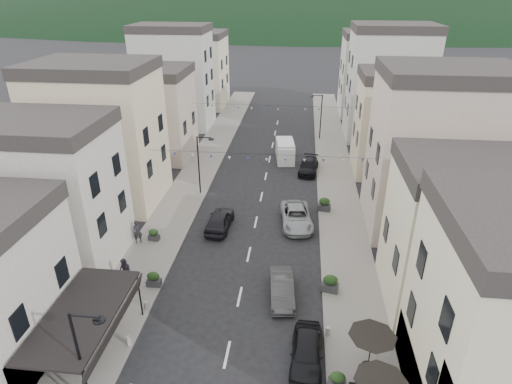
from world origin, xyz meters
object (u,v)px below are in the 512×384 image
parked_car_e (220,220)px  pedestrian_b (125,271)px  pedestrian_a (138,232)px  parked_car_b (282,289)px  parked_car_d (309,166)px  parked_car_a (307,352)px  parked_car_c (296,217)px  delivery_van (285,150)px

parked_car_e → pedestrian_b: size_ratio=2.43×
parked_car_e → pedestrian_a: 6.78m
parked_car_b → parked_car_d: size_ratio=0.92×
parked_car_a → parked_car_b: (-1.65, 5.25, -0.03)m
parked_car_b → pedestrian_b: (-10.81, 0.24, 0.36)m
parked_car_c → parked_car_a: bearing=-93.7°
parked_car_d → delivery_van: (-2.79, 3.57, 0.48)m
parked_car_d → pedestrian_b: pedestrian_b is taller
parked_car_a → parked_car_e: parked_car_e is taller
parked_car_d → delivery_van: delivery_van is taller
parked_car_b → delivery_van: (-0.99, 24.94, 0.45)m
parked_car_c → parked_car_d: 11.70m
pedestrian_a → parked_car_d: bearing=16.0°
parked_car_e → pedestrian_b: pedestrian_b is taller
pedestrian_a → pedestrian_b: bearing=-112.9°
parked_car_d → pedestrian_a: 21.05m
parked_car_a → parked_car_c: (-0.94, 14.99, 0.03)m
parked_car_e → pedestrian_b: (-5.05, -8.16, 0.28)m
delivery_van → pedestrian_a: delivery_van is taller
pedestrian_a → parked_car_e: bearing=-6.5°
parked_car_c → pedestrian_b: (-11.52, -9.49, 0.31)m
parked_car_d → pedestrian_a: pedestrian_a is taller
parked_car_b → pedestrian_a: bearing=149.9°
parked_car_c → parked_car_d: parked_car_c is taller
parked_car_b → parked_car_c: 9.76m
parked_car_c → parked_car_d: (1.09, 11.64, -0.09)m
parked_car_e → parked_car_c: bearing=-165.5°
parked_car_a → parked_car_b: bearing=109.9°
pedestrian_b → parked_car_c: bearing=65.0°
parked_car_c → delivery_van: bearing=89.1°
parked_car_c → parked_car_d: bearing=77.4°
parked_car_a → parked_car_d: (0.15, 26.63, -0.06)m
parked_car_d → pedestrian_a: (-13.58, -16.08, 0.43)m
parked_car_d → parked_car_e: bearing=-113.2°
parked_car_b → parked_car_e: bearing=118.5°
parked_car_b → parked_car_c: bearing=79.9°
parked_car_c → delivery_van: 15.31m
parked_car_a → parked_car_e: size_ratio=0.94×
parked_car_a → parked_car_d: size_ratio=0.93×
parked_car_a → pedestrian_b: (-12.46, 5.49, 0.33)m
pedestrian_b → delivery_van: bearing=93.8°
parked_car_a → parked_car_b: 5.51m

